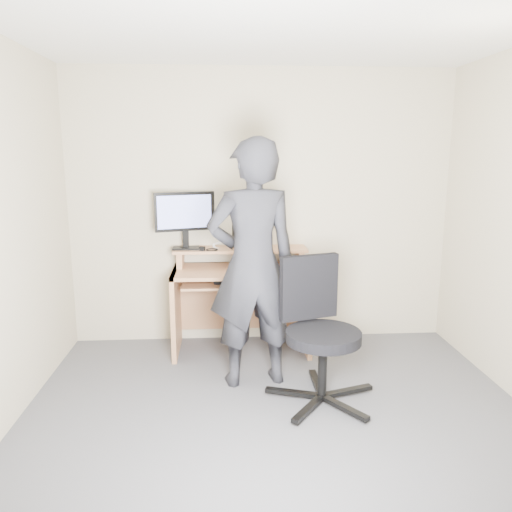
{
  "coord_description": "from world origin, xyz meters",
  "views": [
    {
      "loc": [
        -0.34,
        -2.82,
        1.77
      ],
      "look_at": [
        -0.09,
        1.05,
        0.95
      ],
      "focal_mm": 35.0,
      "sensor_mm": 36.0,
      "label": 1
    }
  ],
  "objects": [
    {
      "name": "back_wall",
      "position": [
        0.0,
        1.75,
        1.25
      ],
      "size": [
        3.5,
        0.02,
        2.5
      ],
      "primitive_type": "cube",
      "color": "beige",
      "rests_on": "ground"
    },
    {
      "name": "person",
      "position": [
        -0.14,
        0.8,
        0.94
      ],
      "size": [
        0.75,
        0.56,
        1.87
      ],
      "primitive_type": "imported",
      "rotation": [
        0.0,
        0.0,
        3.32
      ],
      "color": "black",
      "rests_on": "ground"
    },
    {
      "name": "headphones",
      "position": [
        -0.37,
        1.67,
        0.92
      ],
      "size": [
        0.19,
        0.19,
        0.06
      ],
      "primitive_type": "torus",
      "rotation": [
        0.26,
        0.0,
        0.27
      ],
      "color": "silver",
      "rests_on": "desk"
    },
    {
      "name": "ground",
      "position": [
        0.0,
        0.0,
        0.0
      ],
      "size": [
        3.5,
        3.5,
        0.0
      ],
      "primitive_type": "plane",
      "color": "#58585D",
      "rests_on": "ground"
    },
    {
      "name": "monitor",
      "position": [
        -0.69,
        1.58,
        1.21
      ],
      "size": [
        0.52,
        0.2,
        0.51
      ],
      "rotation": [
        0.0,
        0.0,
        0.32
      ],
      "color": "black",
      "rests_on": "desk"
    },
    {
      "name": "office_chair",
      "position": [
        0.32,
        0.51,
        0.55
      ],
      "size": [
        0.8,
        0.77,
        1.01
      ],
      "rotation": [
        0.0,
        0.0,
        0.31
      ],
      "color": "black",
      "rests_on": "ground"
    },
    {
      "name": "external_drive",
      "position": [
        -0.22,
        1.61,
        1.01
      ],
      "size": [
        0.11,
        0.15,
        0.2
      ],
      "primitive_type": "cube",
      "rotation": [
        0.0,
        0.0,
        0.35
      ],
      "color": "black",
      "rests_on": "desk"
    },
    {
      "name": "smartphone",
      "position": [
        0.05,
        1.54,
        0.92
      ],
      "size": [
        0.08,
        0.14,
        0.01
      ],
      "primitive_type": "cube",
      "rotation": [
        0.0,
        0.0,
        -0.11
      ],
      "color": "black",
      "rests_on": "desk"
    },
    {
      "name": "keyboard",
      "position": [
        -0.2,
        1.36,
        0.67
      ],
      "size": [
        0.48,
        0.24,
        0.03
      ],
      "primitive_type": "cube",
      "rotation": [
        0.0,
        0.0,
        -0.14
      ],
      "color": "black",
      "rests_on": "desk"
    },
    {
      "name": "travel_mug",
      "position": [
        -0.18,
        1.59,
        1.0
      ],
      "size": [
        0.1,
        0.1,
        0.19
      ],
      "primitive_type": "cylinder",
      "rotation": [
        0.0,
        0.0,
        0.21
      ],
      "color": "#B9BABE",
      "rests_on": "desk"
    },
    {
      "name": "charger",
      "position": [
        -0.54,
        1.5,
        0.93
      ],
      "size": [
        0.05,
        0.05,
        0.03
      ],
      "primitive_type": "cube",
      "rotation": [
        0.0,
        0.0,
        -0.27
      ],
      "color": "black",
      "rests_on": "desk"
    },
    {
      "name": "desk",
      "position": [
        -0.2,
        1.53,
        0.55
      ],
      "size": [
        1.2,
        0.6,
        0.91
      ],
      "color": "tan",
      "rests_on": "ground"
    },
    {
      "name": "mouse",
      "position": [
        0.12,
        1.35,
        0.77
      ],
      "size": [
        0.1,
        0.07,
        0.04
      ],
      "primitive_type": "ellipsoid",
      "rotation": [
        0.0,
        0.0,
        0.03
      ],
      "color": "black",
      "rests_on": "desk"
    },
    {
      "name": "ceiling",
      "position": [
        0.0,
        0.0,
        2.5
      ],
      "size": [
        3.5,
        3.5,
        0.02
      ],
      "primitive_type": "cube",
      "color": "white",
      "rests_on": "back_wall"
    }
  ]
}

